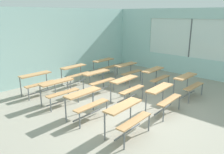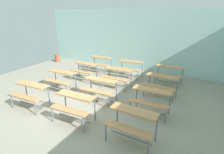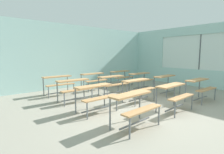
{
  "view_description": "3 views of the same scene",
  "coord_description": "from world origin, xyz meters",
  "px_view_note": "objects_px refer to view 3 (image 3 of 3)",
  "views": [
    {
      "loc": [
        -4.7,
        -3.7,
        2.79
      ],
      "look_at": [
        0.59,
        1.2,
        0.69
      ],
      "focal_mm": 35.46,
      "sensor_mm": 36.0,
      "label": 1
    },
    {
      "loc": [
        3.49,
        -3.89,
        2.78
      ],
      "look_at": [
        0.33,
        1.93,
        0.37
      ],
      "focal_mm": 28.14,
      "sensor_mm": 36.0,
      "label": 2
    },
    {
      "loc": [
        -3.8,
        -3.3,
        1.6
      ],
      "look_at": [
        0.53,
        1.85,
        0.72
      ],
      "focal_mm": 28.0,
      "sensor_mm": 36.0,
      "label": 3
    }
  ],
  "objects_px": {
    "desk_bench_r0c2": "(200,85)",
    "desk_bench_r3c0": "(58,81)",
    "desk_bench_r1c2": "(167,80)",
    "desk_bench_r2c2": "(141,77)",
    "desk_bench_r3c2": "(121,75)",
    "desk_bench_r2c0": "(74,85)",
    "desk_bench_r1c0": "(96,92)",
    "desk_bench_r2c1": "(113,81)",
    "desk_bench_r3c1": "(94,77)",
    "desk_bench_r0c0": "(135,102)",
    "desk_bench_r0c1": "(174,91)",
    "desk_bench_r1c1": "(138,85)"
  },
  "relations": [
    {
      "from": "desk_bench_r0c2",
      "to": "desk_bench_r3c0",
      "type": "relative_size",
      "value": 1.0
    },
    {
      "from": "desk_bench_r1c2",
      "to": "desk_bench_r2c2",
      "type": "distance_m",
      "value": 1.32
    },
    {
      "from": "desk_bench_r3c2",
      "to": "desk_bench_r2c0",
      "type": "bearing_deg",
      "value": -160.29
    },
    {
      "from": "desk_bench_r2c2",
      "to": "desk_bench_r3c2",
      "type": "relative_size",
      "value": 1.0
    },
    {
      "from": "desk_bench_r1c2",
      "to": "desk_bench_r1c0",
      "type": "bearing_deg",
      "value": 178.54
    },
    {
      "from": "desk_bench_r0c2",
      "to": "desk_bench_r1c2",
      "type": "bearing_deg",
      "value": 89.61
    },
    {
      "from": "desk_bench_r2c1",
      "to": "desk_bench_r3c2",
      "type": "xyz_separation_m",
      "value": [
        1.72,
        1.33,
        0.0
      ]
    },
    {
      "from": "desk_bench_r3c0",
      "to": "desk_bench_r3c1",
      "type": "height_order",
      "value": "same"
    },
    {
      "from": "desk_bench_r0c0",
      "to": "desk_bench_r3c1",
      "type": "bearing_deg",
      "value": 64.9
    },
    {
      "from": "desk_bench_r0c0",
      "to": "desk_bench_r0c1",
      "type": "xyz_separation_m",
      "value": [
        1.68,
        0.04,
        0.0
      ]
    },
    {
      "from": "desk_bench_r0c2",
      "to": "desk_bench_r2c0",
      "type": "distance_m",
      "value": 4.28
    },
    {
      "from": "desk_bench_r0c2",
      "to": "desk_bench_r3c1",
      "type": "relative_size",
      "value": 0.99
    },
    {
      "from": "desk_bench_r2c0",
      "to": "desk_bench_r2c2",
      "type": "bearing_deg",
      "value": 0.43
    },
    {
      "from": "desk_bench_r1c1",
      "to": "desk_bench_r3c2",
      "type": "xyz_separation_m",
      "value": [
        1.69,
        2.64,
        0.0
      ]
    },
    {
      "from": "desk_bench_r0c0",
      "to": "desk_bench_r3c2",
      "type": "relative_size",
      "value": 1.02
    },
    {
      "from": "desk_bench_r0c1",
      "to": "desk_bench_r2c1",
      "type": "height_order",
      "value": "same"
    },
    {
      "from": "desk_bench_r2c1",
      "to": "desk_bench_r3c2",
      "type": "distance_m",
      "value": 2.18
    },
    {
      "from": "desk_bench_r0c1",
      "to": "desk_bench_r1c2",
      "type": "height_order",
      "value": "same"
    },
    {
      "from": "desk_bench_r3c0",
      "to": "desk_bench_r1c1",
      "type": "bearing_deg",
      "value": -57.0
    },
    {
      "from": "desk_bench_r0c0",
      "to": "desk_bench_r3c2",
      "type": "distance_m",
      "value": 5.21
    },
    {
      "from": "desk_bench_r0c0",
      "to": "desk_bench_r1c0",
      "type": "distance_m",
      "value": 1.37
    },
    {
      "from": "desk_bench_r0c2",
      "to": "desk_bench_r3c0",
      "type": "height_order",
      "value": "same"
    },
    {
      "from": "desk_bench_r2c1",
      "to": "desk_bench_r0c0",
      "type": "bearing_deg",
      "value": -120.32
    },
    {
      "from": "desk_bench_r3c0",
      "to": "desk_bench_r2c1",
      "type": "bearing_deg",
      "value": -38.66
    },
    {
      "from": "desk_bench_r0c0",
      "to": "desk_bench_r1c1",
      "type": "distance_m",
      "value": 2.14
    },
    {
      "from": "desk_bench_r2c1",
      "to": "desk_bench_r3c0",
      "type": "distance_m",
      "value": 2.13
    },
    {
      "from": "desk_bench_r2c2",
      "to": "desk_bench_r0c1",
      "type": "bearing_deg",
      "value": -120.7
    },
    {
      "from": "desk_bench_r1c0",
      "to": "desk_bench_r1c1",
      "type": "bearing_deg",
      "value": -2.26
    },
    {
      "from": "desk_bench_r0c1",
      "to": "desk_bench_r3c0",
      "type": "bearing_deg",
      "value": 110.44
    },
    {
      "from": "desk_bench_r0c0",
      "to": "desk_bench_r3c0",
      "type": "relative_size",
      "value": 1.02
    },
    {
      "from": "desk_bench_r2c2",
      "to": "desk_bench_r0c2",
      "type": "bearing_deg",
      "value": -88.5
    },
    {
      "from": "desk_bench_r0c2",
      "to": "desk_bench_r1c2",
      "type": "relative_size",
      "value": 1.0
    },
    {
      "from": "desk_bench_r1c2",
      "to": "desk_bench_r3c1",
      "type": "distance_m",
      "value": 3.15
    },
    {
      "from": "desk_bench_r2c2",
      "to": "desk_bench_r3c0",
      "type": "distance_m",
      "value": 3.62
    },
    {
      "from": "desk_bench_r2c2",
      "to": "desk_bench_r3c2",
      "type": "height_order",
      "value": "same"
    },
    {
      "from": "desk_bench_r0c0",
      "to": "desk_bench_r0c2",
      "type": "relative_size",
      "value": 1.02
    },
    {
      "from": "desk_bench_r1c0",
      "to": "desk_bench_r3c2",
      "type": "bearing_deg",
      "value": 35.76
    },
    {
      "from": "desk_bench_r2c0",
      "to": "desk_bench_r1c2",
      "type": "bearing_deg",
      "value": -20.79
    },
    {
      "from": "desk_bench_r0c0",
      "to": "desk_bench_r3c1",
      "type": "xyz_separation_m",
      "value": [
        1.62,
        3.98,
        0.0
      ]
    },
    {
      "from": "desk_bench_r3c1",
      "to": "desk_bench_r2c0",
      "type": "bearing_deg",
      "value": -144.32
    },
    {
      "from": "desk_bench_r3c2",
      "to": "desk_bench_r3c1",
      "type": "bearing_deg",
      "value": 179.34
    },
    {
      "from": "desk_bench_r0c0",
      "to": "desk_bench_r0c1",
      "type": "bearing_deg",
      "value": -1.52
    },
    {
      "from": "desk_bench_r1c2",
      "to": "desk_bench_r2c1",
      "type": "xyz_separation_m",
      "value": [
        -1.74,
        1.31,
        0.0
      ]
    },
    {
      "from": "desk_bench_r0c0",
      "to": "desk_bench_r3c0",
      "type": "xyz_separation_m",
      "value": [
        -0.02,
        4.02,
        0.0
      ]
    },
    {
      "from": "desk_bench_r0c0",
      "to": "desk_bench_r1c0",
      "type": "relative_size",
      "value": 1.01
    },
    {
      "from": "desk_bench_r0c0",
      "to": "desk_bench_r2c2",
      "type": "height_order",
      "value": "same"
    },
    {
      "from": "desk_bench_r1c2",
      "to": "desk_bench_r1c1",
      "type": "bearing_deg",
      "value": 178.75
    },
    {
      "from": "desk_bench_r3c0",
      "to": "desk_bench_r3c2",
      "type": "distance_m",
      "value": 3.37
    },
    {
      "from": "desk_bench_r3c1",
      "to": "desk_bench_r1c2",
      "type": "bearing_deg",
      "value": -58.46
    },
    {
      "from": "desk_bench_r1c1",
      "to": "desk_bench_r3c0",
      "type": "bearing_deg",
      "value": 120.39
    }
  ]
}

